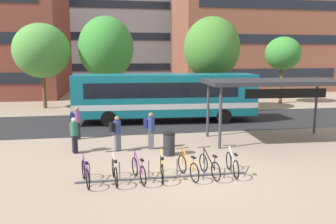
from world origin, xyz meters
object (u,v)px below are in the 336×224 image
(commuter_navy_pack_3, at_px, (77,121))
(parked_bicycle_yellow_3, at_px, (162,168))
(parked_bicycle_silver_6, at_px, (232,164))
(street_tree_0, at_px, (106,48))
(commuter_navy_pack_2, at_px, (150,128))
(street_tree_3, at_px, (212,48))
(parked_bicycle_purple_0, at_px, (86,173))
(parked_bicycle_purple_2, at_px, (139,170))
(street_tree_2, at_px, (283,54))
(city_bus, at_px, (166,96))
(parked_bicycle_black_5, at_px, (209,166))
(commuter_black_pack_1, at_px, (117,131))
(trash_bin, at_px, (169,144))
(transit_shelter, at_px, (274,84))
(commuter_maroon_pack_0, at_px, (74,132))
(parked_bicycle_silver_1, at_px, (115,172))
(street_tree_1, at_px, (42,51))
(parked_bicycle_orange_4, at_px, (188,167))

(commuter_navy_pack_3, bearing_deg, parked_bicycle_yellow_3, -65.16)
(parked_bicycle_silver_6, xyz_separation_m, street_tree_0, (-4.79, 18.78, 4.74))
(commuter_navy_pack_2, distance_m, street_tree_3, 13.11)
(parked_bicycle_purple_0, bearing_deg, parked_bicycle_purple_2, -102.05)
(parked_bicycle_purple_0, bearing_deg, street_tree_2, -55.88)
(city_bus, height_order, parked_bicycle_black_5, city_bus)
(commuter_black_pack_1, distance_m, trash_bin, 2.55)
(transit_shelter, bearing_deg, commuter_maroon_pack_0, -174.17)
(parked_bicycle_purple_0, distance_m, transit_shelter, 10.57)
(parked_bicycle_silver_6, relative_size, commuter_black_pack_1, 1.04)
(parked_bicycle_black_5, distance_m, street_tree_2, 21.96)
(commuter_black_pack_1, xyz_separation_m, street_tree_2, (15.61, 13.77, 3.68))
(city_bus, distance_m, parked_bicycle_purple_2, 10.93)
(city_bus, distance_m, street_tree_2, 14.44)
(parked_bicycle_silver_1, bearing_deg, trash_bin, -45.71)
(parked_bicycle_black_5, height_order, commuter_maroon_pack_0, commuter_maroon_pack_0)
(parked_bicycle_purple_0, height_order, street_tree_1, street_tree_1)
(street_tree_2, bearing_deg, street_tree_0, 175.82)
(city_bus, distance_m, commuter_maroon_pack_0, 8.48)
(parked_bicycle_silver_1, xyz_separation_m, parked_bicycle_orange_4, (2.64, 0.00, 0.00))
(commuter_maroon_pack_0, bearing_deg, parked_bicycle_purple_2, 10.60)
(parked_bicycle_purple_0, bearing_deg, parked_bicycle_yellow_3, -101.03)
(transit_shelter, relative_size, commuter_navy_pack_2, 4.09)
(street_tree_2, relative_size, street_tree_3, 0.82)
(street_tree_2, bearing_deg, commuter_navy_pack_3, -147.68)
(parked_bicycle_orange_4, xyz_separation_m, street_tree_0, (-3.08, 18.86, 4.74))
(parked_bicycle_silver_1, height_order, commuter_navy_pack_3, commuter_navy_pack_3)
(parked_bicycle_purple_2, distance_m, commuter_navy_pack_2, 4.12)
(parked_bicycle_orange_4, xyz_separation_m, commuter_navy_pack_3, (-4.55, 6.49, 0.61))
(parked_bicycle_silver_1, bearing_deg, parked_bicycle_black_5, -95.34)
(commuter_navy_pack_3, xyz_separation_m, street_tree_1, (-3.82, 11.61, 3.84))
(transit_shelter, xyz_separation_m, commuter_maroon_pack_0, (-9.97, -0.58, -2.05))
(commuter_navy_pack_2, bearing_deg, commuter_navy_pack_3, 153.27)
(commuter_navy_pack_3, bearing_deg, street_tree_0, 78.90)
(commuter_maroon_pack_0, bearing_deg, city_bus, 117.89)
(parked_bicycle_silver_6, bearing_deg, parked_bicycle_orange_4, 97.58)
(city_bus, bearing_deg, parked_bicycle_orange_4, -92.19)
(city_bus, bearing_deg, street_tree_0, 118.38)
(parked_bicycle_yellow_3, height_order, commuter_black_pack_1, commuter_black_pack_1)
(city_bus, bearing_deg, transit_shelter, -49.34)
(commuter_navy_pack_2, distance_m, street_tree_1, 16.43)
(street_tree_0, xyz_separation_m, street_tree_3, (8.41, -4.08, -0.09))
(parked_bicycle_yellow_3, xyz_separation_m, parked_bicycle_silver_6, (2.67, 0.02, 0.00))
(street_tree_0, bearing_deg, parked_bicycle_yellow_3, -83.56)
(city_bus, relative_size, parked_bicycle_yellow_3, 7.06)
(commuter_black_pack_1, bearing_deg, transit_shelter, -19.39)
(parked_bicycle_silver_6, bearing_deg, street_tree_1, 34.35)
(parked_bicycle_silver_1, bearing_deg, commuter_maroon_pack_0, 18.85)
(parked_bicycle_purple_0, height_order, parked_bicycle_yellow_3, same)
(parked_bicycle_purple_2, bearing_deg, city_bus, -26.32)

